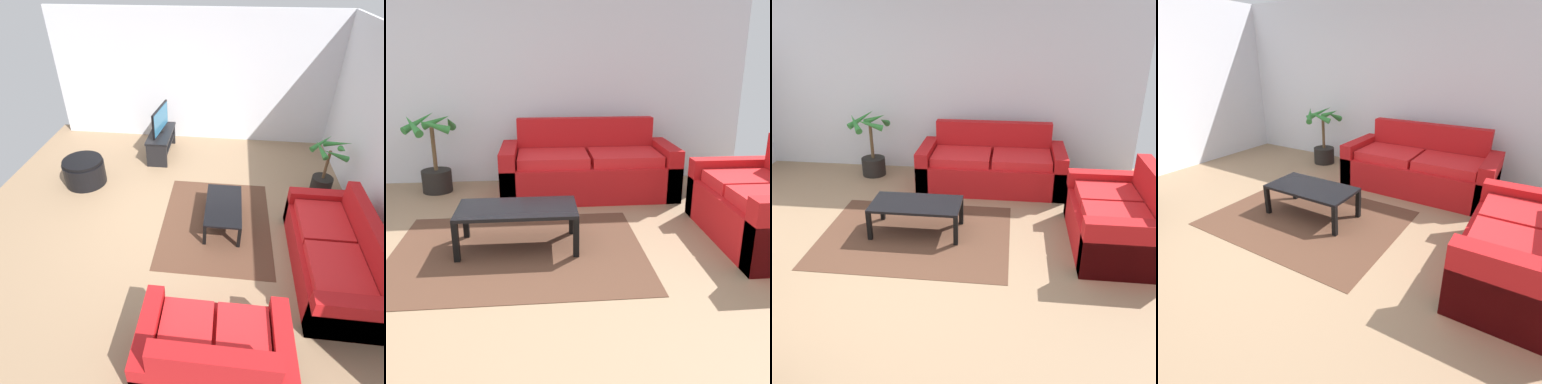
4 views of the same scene
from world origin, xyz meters
The scene contains 7 objects.
ground_plane centered at (0.00, 0.00, 0.00)m, with size 6.60×6.60×0.00m, color #937556.
wall_back centered at (0.00, 3.00, 1.35)m, with size 6.00×0.06×2.70m, color silver.
couch_main centered at (0.81, 2.28, 0.30)m, with size 2.08×0.90×0.90m.
couch_loveseat centered at (2.28, 0.80, 0.30)m, with size 0.90×1.48×0.90m.
coffee_table centered at (0.01, 0.82, 0.33)m, with size 1.05×0.55×0.38m.
area_rug centered at (0.01, 0.72, 0.00)m, with size 2.20×1.70×0.01m, color #513323.
potted_palm centered at (-1.08, 2.55, 0.41)m, with size 0.67×0.71×1.00m.
Camera 3 is at (1.08, -3.45, 2.46)m, focal length 38.92 mm.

